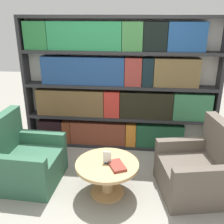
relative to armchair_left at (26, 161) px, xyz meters
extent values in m
plane|color=gray|center=(1.19, -0.25, -0.31)|extent=(14.00, 14.00, 0.00)
cube|color=silver|center=(1.19, 1.27, 0.78)|extent=(3.15, 0.05, 2.17)
cube|color=#262628|center=(-0.36, 1.15, 0.78)|extent=(0.05, 0.30, 2.17)
cube|color=#262628|center=(2.74, 1.15, 0.78)|extent=(0.05, 0.30, 2.17)
cube|color=#262628|center=(1.19, 1.15, -0.29)|extent=(3.05, 0.30, 0.05)
cube|color=#262628|center=(1.19, 1.15, 0.23)|extent=(3.05, 0.30, 0.05)
cube|color=#262628|center=(1.19, 1.15, 0.78)|extent=(3.05, 0.30, 0.05)
cube|color=#262628|center=(1.19, 1.15, 1.32)|extent=(3.05, 0.30, 0.05)
cube|color=#262628|center=(1.19, 1.15, 1.84)|extent=(3.05, 0.30, 0.05)
cube|color=black|center=(-0.01, 1.12, -0.06)|extent=(0.40, 0.20, 0.40)
cube|color=brown|center=(0.27, 1.12, -0.06)|extent=(0.14, 0.20, 0.40)
cube|color=brown|center=(0.83, 1.12, -0.06)|extent=(0.95, 0.20, 0.40)
cube|color=orange|center=(1.39, 1.12, -0.06)|extent=(0.17, 0.20, 0.40)
cube|color=#1D4E31|center=(1.88, 1.12, -0.06)|extent=(0.78, 0.20, 0.40)
cube|color=brown|center=(0.37, 1.12, 0.48)|extent=(1.13, 0.20, 0.44)
cube|color=red|center=(1.07, 1.12, 0.48)|extent=(0.26, 0.20, 0.44)
cube|color=black|center=(1.63, 1.12, 0.48)|extent=(0.85, 0.20, 0.44)
cube|color=#326E46|center=(2.36, 1.12, 0.48)|extent=(0.61, 0.20, 0.44)
cube|color=navy|center=(0.60, 1.12, 1.02)|extent=(1.33, 0.20, 0.44)
cube|color=maroon|center=(1.40, 1.12, 1.02)|extent=(0.26, 0.20, 0.44)
cube|color=black|center=(1.63, 1.12, 1.02)|extent=(0.17, 0.20, 0.44)
cube|color=brown|center=(2.07, 1.12, 1.02)|extent=(0.69, 0.20, 0.44)
cube|color=#246A35|center=(-0.11, 1.12, 1.56)|extent=(0.36, 0.20, 0.43)
cube|color=#247946|center=(0.65, 1.12, 1.56)|extent=(1.14, 0.20, 0.43)
cube|color=#37713A|center=(1.38, 1.12, 1.56)|extent=(0.31, 0.20, 0.43)
cube|color=black|center=(1.71, 1.12, 1.56)|extent=(0.35, 0.20, 0.43)
cube|color=navy|center=(2.17, 1.12, 1.56)|extent=(0.55, 0.20, 0.43)
cube|color=#336047|center=(0.05, 0.00, -0.10)|extent=(0.84, 0.88, 0.41)
cube|color=#336047|center=(-0.28, 0.01, 0.37)|extent=(0.18, 0.84, 0.54)
cube|color=#336047|center=(0.11, -0.36, 0.19)|extent=(0.67, 0.15, 0.17)
cube|color=#336047|center=(0.14, 0.35, 0.19)|extent=(0.67, 0.15, 0.17)
cube|color=brown|center=(2.23, 0.00, -0.10)|extent=(0.95, 0.98, 0.41)
cube|color=brown|center=(2.56, 0.06, 0.37)|extent=(0.30, 0.85, 0.54)
cube|color=brown|center=(2.09, 0.34, 0.19)|extent=(0.68, 0.25, 0.17)
cube|color=brown|center=(2.23, -0.37, 0.19)|extent=(0.68, 0.25, 0.17)
cylinder|color=tan|center=(1.14, -0.16, -0.11)|extent=(0.14, 0.14, 0.41)
cylinder|color=tan|center=(1.14, -0.16, -0.30)|extent=(0.44, 0.44, 0.03)
cylinder|color=tan|center=(1.14, -0.16, 0.12)|extent=(0.80, 0.80, 0.04)
cube|color=black|center=(1.14, -0.16, 0.15)|extent=(0.06, 0.06, 0.01)
cube|color=silver|center=(1.14, -0.16, 0.22)|extent=(0.10, 0.01, 0.16)
cube|color=brown|center=(1.27, -0.23, 0.16)|extent=(0.26, 0.31, 0.03)
camera|label=1|loc=(1.50, -2.95, 1.91)|focal=42.00mm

